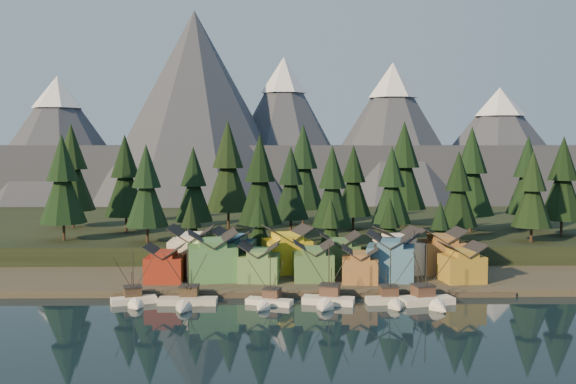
{
  "coord_description": "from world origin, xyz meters",
  "views": [
    {
      "loc": [
        -7.09,
        -110.47,
        30.42
      ],
      "look_at": [
        -5.24,
        30.0,
        19.97
      ],
      "focal_mm": 40.0,
      "sensor_mm": 36.0,
      "label": 1
    }
  ],
  "objects_px": {
    "boat_4": "(392,293)",
    "boat_2": "(268,295)",
    "house_front_1": "(212,254)",
    "house_back_0": "(192,249)",
    "boat_5": "(430,293)",
    "house_back_1": "(234,250)",
    "boat_0": "(134,293)",
    "boat_1": "(187,295)",
    "house_front_0": "(165,262)",
    "boat_3": "(327,292)"
  },
  "relations": [
    {
      "from": "boat_2",
      "to": "boat_4",
      "type": "bearing_deg",
      "value": 19.5
    },
    {
      "from": "boat_0",
      "to": "boat_4",
      "type": "xyz_separation_m",
      "value": [
        49.1,
        -0.78,
        -0.06
      ]
    },
    {
      "from": "boat_2",
      "to": "house_front_1",
      "type": "xyz_separation_m",
      "value": [
        -12.13,
        16.67,
        5.03
      ]
    },
    {
      "from": "boat_5",
      "to": "house_front_1",
      "type": "distance_m",
      "value": 46.35
    },
    {
      "from": "boat_4",
      "to": "house_front_1",
      "type": "xyz_separation_m",
      "value": [
        -35.83,
        16.12,
        4.82
      ]
    },
    {
      "from": "boat_3",
      "to": "boat_4",
      "type": "relative_size",
      "value": 1.11
    },
    {
      "from": "boat_0",
      "to": "boat_5",
      "type": "bearing_deg",
      "value": -20.85
    },
    {
      "from": "boat_2",
      "to": "house_back_1",
      "type": "xyz_separation_m",
      "value": [
        -8.04,
        24.01,
        4.75
      ]
    },
    {
      "from": "house_back_0",
      "to": "house_back_1",
      "type": "bearing_deg",
      "value": 1.58
    },
    {
      "from": "boat_2",
      "to": "house_back_0",
      "type": "relative_size",
      "value": 1.0
    },
    {
      "from": "boat_1",
      "to": "house_back_0",
      "type": "bearing_deg",
      "value": 96.57
    },
    {
      "from": "boat_5",
      "to": "house_back_1",
      "type": "relative_size",
      "value": 1.25
    },
    {
      "from": "boat_0",
      "to": "house_back_0",
      "type": "relative_size",
      "value": 1.08
    },
    {
      "from": "house_back_0",
      "to": "house_back_1",
      "type": "xyz_separation_m",
      "value": [
        9.43,
        0.18,
        -0.29
      ]
    },
    {
      "from": "boat_2",
      "to": "boat_4",
      "type": "distance_m",
      "value": 23.7
    },
    {
      "from": "house_front_1",
      "to": "house_back_0",
      "type": "bearing_deg",
      "value": 116.79
    },
    {
      "from": "boat_0",
      "to": "boat_1",
      "type": "xyz_separation_m",
      "value": [
        10.12,
        -1.19,
        -0.12
      ]
    },
    {
      "from": "boat_0",
      "to": "boat_1",
      "type": "height_order",
      "value": "boat_1"
    },
    {
      "from": "house_front_0",
      "to": "house_back_1",
      "type": "height_order",
      "value": "house_back_1"
    },
    {
      "from": "boat_1",
      "to": "house_front_1",
      "type": "height_order",
      "value": "house_front_1"
    },
    {
      "from": "boat_4",
      "to": "house_back_1",
      "type": "relative_size",
      "value": 1.12
    },
    {
      "from": "boat_4",
      "to": "boat_2",
      "type": "bearing_deg",
      "value": 176.88
    },
    {
      "from": "house_front_0",
      "to": "boat_1",
      "type": "bearing_deg",
      "value": -64.7
    },
    {
      "from": "boat_3",
      "to": "house_back_1",
      "type": "xyz_separation_m",
      "value": [
        -19.38,
        23.78,
        4.22
      ]
    },
    {
      "from": "boat_3",
      "to": "house_back_0",
      "type": "relative_size",
      "value": 1.21
    },
    {
      "from": "house_back_0",
      "to": "house_back_1",
      "type": "relative_size",
      "value": 1.02
    },
    {
      "from": "boat_0",
      "to": "boat_1",
      "type": "relative_size",
      "value": 0.91
    },
    {
      "from": "boat_1",
      "to": "house_front_0",
      "type": "xyz_separation_m",
      "value": [
        -6.59,
        14.52,
        3.45
      ]
    },
    {
      "from": "boat_3",
      "to": "boat_1",
      "type": "bearing_deg",
      "value": -166.47
    },
    {
      "from": "boat_5",
      "to": "house_front_1",
      "type": "bearing_deg",
      "value": 144.24
    },
    {
      "from": "boat_0",
      "to": "boat_2",
      "type": "relative_size",
      "value": 1.08
    },
    {
      "from": "house_front_0",
      "to": "boat_2",
      "type": "bearing_deg",
      "value": -32.96
    },
    {
      "from": "boat_1",
      "to": "boat_4",
      "type": "xyz_separation_m",
      "value": [
        38.98,
        0.41,
        0.06
      ]
    },
    {
      "from": "boat_0",
      "to": "boat_4",
      "type": "distance_m",
      "value": 49.1
    },
    {
      "from": "boat_1",
      "to": "boat_2",
      "type": "height_order",
      "value": "boat_1"
    },
    {
      "from": "boat_0",
      "to": "boat_2",
      "type": "bearing_deg",
      "value": -22.04
    },
    {
      "from": "boat_1",
      "to": "boat_4",
      "type": "relative_size",
      "value": 1.08
    },
    {
      "from": "boat_0",
      "to": "house_back_0",
      "type": "distance_m",
      "value": 24.32
    },
    {
      "from": "boat_2",
      "to": "boat_3",
      "type": "distance_m",
      "value": 11.35
    },
    {
      "from": "house_back_0",
      "to": "boat_5",
      "type": "bearing_deg",
      "value": -26.27
    },
    {
      "from": "house_front_1",
      "to": "house_back_1",
      "type": "bearing_deg",
      "value": 50.91
    },
    {
      "from": "house_front_0",
      "to": "house_front_1",
      "type": "distance_m",
      "value": 10.05
    },
    {
      "from": "boat_2",
      "to": "boat_1",
      "type": "bearing_deg",
      "value": -162.37
    },
    {
      "from": "boat_2",
      "to": "house_back_1",
      "type": "height_order",
      "value": "house_back_1"
    },
    {
      "from": "boat_0",
      "to": "house_back_0",
      "type": "xyz_separation_m",
      "value": [
        7.93,
        22.49,
        4.77
      ]
    },
    {
      "from": "boat_2",
      "to": "boat_5",
      "type": "xyz_separation_m",
      "value": [
        30.7,
        -0.45,
        0.51
      ]
    },
    {
      "from": "boat_2",
      "to": "boat_4",
      "type": "xyz_separation_m",
      "value": [
        23.69,
        0.55,
        0.21
      ]
    },
    {
      "from": "boat_0",
      "to": "boat_5",
      "type": "relative_size",
      "value": 0.88
    },
    {
      "from": "boat_0",
      "to": "house_front_1",
      "type": "xyz_separation_m",
      "value": [
        13.27,
        15.34,
        4.76
      ]
    },
    {
      "from": "boat_2",
      "to": "boat_5",
      "type": "distance_m",
      "value": 30.71
    }
  ]
}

